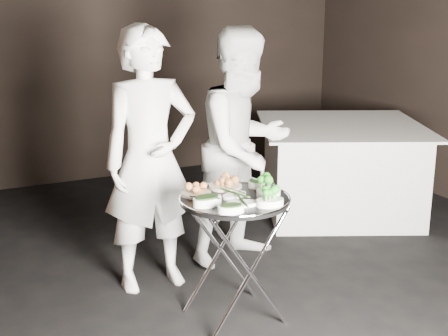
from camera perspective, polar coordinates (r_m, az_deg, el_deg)
name	(u,v)px	position (r m, az deg, el deg)	size (l,w,h in m)	color
floor	(239,318)	(4.13, 1.41, -13.55)	(6.00, 7.00, 0.05)	black
wall_back	(90,43)	(6.95, -12.20, 11.14)	(6.00, 0.05, 3.00)	black
tray_stand	(235,253)	(3.89, 0.97, -7.78)	(0.54, 0.45, 0.79)	silver
serving_tray	(235,199)	(3.77, 1.00, -2.88)	(0.68, 0.68, 0.04)	black
potato_plate_a	(196,190)	(3.82, -2.58, -2.06)	(0.18, 0.18, 0.07)	beige
potato_plate_b	(225,183)	(3.95, 0.12, -1.36)	(0.21, 0.21, 0.08)	beige
greens_bowl	(257,183)	(3.97, 3.01, -1.36)	(0.12, 0.12, 0.07)	white
asparagus_plate_a	(234,194)	(3.78, 0.95, -2.41)	(0.20, 0.15, 0.04)	white
asparagus_plate_b	(242,202)	(3.63, 1.70, -3.16)	(0.21, 0.15, 0.04)	white
spinach_bowl_a	(207,200)	(3.63, -1.55, -2.91)	(0.19, 0.14, 0.07)	white
spinach_bowl_b	(231,208)	(3.51, 0.64, -3.64)	(0.17, 0.13, 0.06)	white
broccoli_bowl_a	(269,190)	(3.81, 4.09, -2.04)	(0.21, 0.19, 0.07)	white
broccoli_bowl_b	(270,201)	(3.63, 4.23, -3.00)	(0.18, 0.13, 0.07)	white
serving_utensils	(232,187)	(3.82, 0.76, -1.73)	(0.58, 0.42, 0.01)	silver
waiter_left	(150,160)	(4.24, -6.75, 0.71)	(0.66, 0.43, 1.81)	white
waiter_right	(245,147)	(4.66, 1.91, 1.93)	(0.86, 0.67, 1.78)	white
dining_table	(340,168)	(5.94, 10.55, 0.00)	(1.47, 1.47, 0.84)	silver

